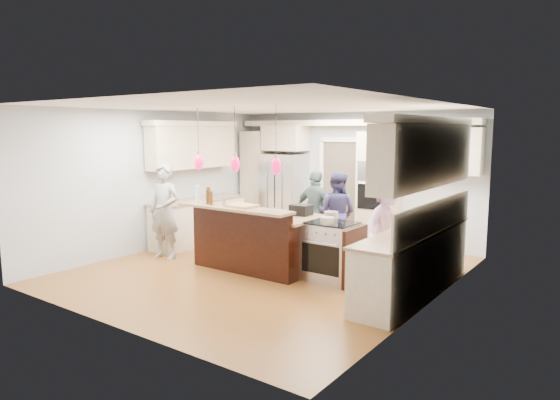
{
  "coord_description": "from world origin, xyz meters",
  "views": [
    {
      "loc": [
        4.92,
        -6.45,
        2.33
      ],
      "look_at": [
        0.0,
        0.35,
        1.15
      ],
      "focal_mm": 32.0,
      "sensor_mm": 36.0,
      "label": 1
    }
  ],
  "objects_px": {
    "island_range": "(333,252)",
    "person_bar_end": "(164,212)",
    "kitchen_island": "(259,239)",
    "person_far_left": "(337,213)",
    "refrigerator": "(284,194)"
  },
  "relations": [
    {
      "from": "refrigerator",
      "to": "kitchen_island",
      "type": "xyz_separation_m",
      "value": [
        1.3,
        -2.57,
        -0.41
      ]
    },
    {
      "from": "refrigerator",
      "to": "person_far_left",
      "type": "bearing_deg",
      "value": -28.07
    },
    {
      "from": "person_far_left",
      "to": "refrigerator",
      "type": "bearing_deg",
      "value": -33.56
    },
    {
      "from": "refrigerator",
      "to": "person_far_left",
      "type": "distance_m",
      "value": 2.21
    },
    {
      "from": "person_bar_end",
      "to": "person_far_left",
      "type": "height_order",
      "value": "person_bar_end"
    },
    {
      "from": "refrigerator",
      "to": "island_range",
      "type": "bearing_deg",
      "value": -42.59
    },
    {
      "from": "person_bar_end",
      "to": "refrigerator",
      "type": "bearing_deg",
      "value": 73.08
    },
    {
      "from": "kitchen_island",
      "to": "person_bar_end",
      "type": "height_order",
      "value": "person_bar_end"
    },
    {
      "from": "island_range",
      "to": "person_bar_end",
      "type": "xyz_separation_m",
      "value": [
        -3.17,
        -0.6,
        0.41
      ]
    },
    {
      "from": "island_range",
      "to": "person_far_left",
      "type": "xyz_separation_m",
      "value": [
        -0.76,
        1.45,
        0.33
      ]
    },
    {
      "from": "person_bar_end",
      "to": "person_far_left",
      "type": "relative_size",
      "value": 1.1
    },
    {
      "from": "refrigerator",
      "to": "person_far_left",
      "type": "height_order",
      "value": "refrigerator"
    },
    {
      "from": "kitchen_island",
      "to": "person_bar_end",
      "type": "relative_size",
      "value": 1.22
    },
    {
      "from": "refrigerator",
      "to": "person_bar_end",
      "type": "xyz_separation_m",
      "value": [
        -0.46,
        -3.09,
        -0.04
      ]
    },
    {
      "from": "refrigerator",
      "to": "kitchen_island",
      "type": "relative_size",
      "value": 0.86
    }
  ]
}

